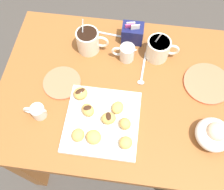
{
  "coord_description": "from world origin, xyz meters",
  "views": [
    {
      "loc": [
        0.04,
        -0.48,
        1.61
      ],
      "look_at": [
        -0.01,
        -0.05,
        0.76
      ],
      "focal_mm": 40.42,
      "sensor_mm": 36.0,
      "label": 1
    }
  ],
  "objects": [
    {
      "name": "pastry_plate_square",
      "position": [
        -0.04,
        -0.15,
        0.75
      ],
      "size": [
        0.27,
        0.27,
        0.02
      ],
      "primitive_type": "cube",
      "color": "silver",
      "rests_on": "dining_table"
    },
    {
      "name": "cream_pitcher_white",
      "position": [
        0.02,
        0.15,
        0.78
      ],
      "size": [
        0.1,
        0.06,
        0.07
      ],
      "color": "silver",
      "rests_on": "dining_table"
    },
    {
      "name": "ice_cream_bowl",
      "position": [
        0.36,
        -0.16,
        0.78
      ],
      "size": [
        0.13,
        0.13,
        0.09
      ],
      "color": "silver",
      "rests_on": "dining_table"
    },
    {
      "name": "chocolate_drizzle_2",
      "position": [
        -0.13,
        -0.06,
        0.79
      ],
      "size": [
        0.04,
        0.04,
        0.0
      ],
      "primitive_type": "ellipsoid",
      "rotation": [
        0.0,
        0.0,
        3.76
      ],
      "color": "#381E11",
      "rests_on": "beignet_2"
    },
    {
      "name": "ground_plane",
      "position": [
        0.0,
        0.0,
        0.0
      ],
      "size": [
        8.0,
        8.0,
        0.0
      ],
      "primitive_type": "plane",
      "color": "#423D38"
    },
    {
      "name": "saucer_coral_left",
      "position": [
        -0.22,
        -0.01,
        0.74
      ],
      "size": [
        0.15,
        0.15,
        0.01
      ],
      "primitive_type": "cylinder",
      "color": "#E5704C",
      "rests_on": "dining_table"
    },
    {
      "name": "saucer_coral_right",
      "position": [
        0.35,
        0.06,
        0.74
      ],
      "size": [
        0.19,
        0.19,
        0.01
      ],
      "primitive_type": "cylinder",
      "color": "#E5704C",
      "rests_on": "dining_table"
    },
    {
      "name": "chocolate_sauce_pitcher",
      "position": [
        -0.27,
        -0.15,
        0.77
      ],
      "size": [
        0.09,
        0.05,
        0.06
      ],
      "color": "silver",
      "rests_on": "dining_table"
    },
    {
      "name": "beignet_2",
      "position": [
        -0.13,
        -0.06,
        0.77
      ],
      "size": [
        0.07,
        0.06,
        0.03
      ],
      "primitive_type": "ellipsoid",
      "rotation": [
        0.0,
        0.0,
        3.45
      ],
      "color": "#DBA351",
      "rests_on": "pastry_plate_square"
    },
    {
      "name": "beignet_5",
      "position": [
        -0.06,
        -0.22,
        0.77
      ],
      "size": [
        0.07,
        0.07,
        0.04
      ],
      "primitive_type": "ellipsoid",
      "rotation": [
        0.0,
        0.0,
        5.56
      ],
      "color": "#DBA351",
      "rests_on": "pastry_plate_square"
    },
    {
      "name": "beignet_1",
      "position": [
        -0.11,
        -0.22,
        0.77
      ],
      "size": [
        0.05,
        0.05,
        0.03
      ],
      "primitive_type": "ellipsoid",
      "rotation": [
        0.0,
        0.0,
        1.54
      ],
      "color": "#DBA351",
      "rests_on": "pastry_plate_square"
    },
    {
      "name": "beignet_7",
      "position": [
        0.05,
        -0.16,
        0.77
      ],
      "size": [
        0.06,
        0.06,
        0.04
      ],
      "primitive_type": "ellipsoid",
      "rotation": [
        0.0,
        0.0,
        3.62
      ],
      "color": "#DBA351",
      "rests_on": "pastry_plate_square"
    },
    {
      "name": "beignet_6",
      "position": [
        0.06,
        -0.23,
        0.77
      ],
      "size": [
        0.06,
        0.06,
        0.03
      ],
      "primitive_type": "ellipsoid",
      "rotation": [
        0.0,
        0.0,
        3.97
      ],
      "color": "#DBA351",
      "rests_on": "pastry_plate_square"
    },
    {
      "name": "beignet_0",
      "position": [
        0.01,
        -0.1,
        0.77
      ],
      "size": [
        0.06,
        0.06,
        0.03
      ],
      "primitive_type": "ellipsoid",
      "rotation": [
        0.0,
        0.0,
        4.4
      ],
      "color": "#DBA351",
      "rests_on": "pastry_plate_square"
    },
    {
      "name": "dining_table",
      "position": [
        0.0,
        0.0,
        0.58
      ],
      "size": [
        0.94,
        0.71,
        0.74
      ],
      "color": "#935628",
      "rests_on": "ground_plane"
    },
    {
      "name": "coffee_mug_cream_right",
      "position": [
        0.15,
        0.17,
        0.79
      ],
      "size": [
        0.13,
        0.09,
        0.14
      ],
      "color": "silver",
      "rests_on": "dining_table"
    },
    {
      "name": "coffee_mug_cream_left",
      "position": [
        -0.14,
        0.17,
        0.79
      ],
      "size": [
        0.13,
        0.09,
        0.15
      ],
      "color": "silver",
      "rests_on": "dining_table"
    },
    {
      "name": "chocolate_drizzle_4",
      "position": [
        -0.01,
        -0.15,
        0.79
      ],
      "size": [
        0.03,
        0.04,
        0.0
      ],
      "primitive_type": "ellipsoid",
      "rotation": [
        0.0,
        0.0,
        4.96
      ],
      "color": "#381E11",
      "rests_on": "beignet_4"
    },
    {
      "name": "loose_spoon_near_saucer",
      "position": [
        0.09,
        0.08,
        0.74
      ],
      "size": [
        0.03,
        0.16,
        0.01
      ],
      "color": "silver",
      "rests_on": "dining_table"
    },
    {
      "name": "loose_spoon_by_plate",
      "position": [
        -0.11,
        0.27,
        0.74
      ],
      "size": [
        0.16,
        0.03,
        0.01
      ],
      "color": "silver",
      "rests_on": "dining_table"
    },
    {
      "name": "chocolate_drizzle_3",
      "position": [
        -0.09,
        -0.13,
        0.79
      ],
      "size": [
        0.03,
        0.03,
        0.0
      ],
      "primitive_type": "ellipsoid",
      "rotation": [
        0.0,
        0.0,
        0.31
      ],
      "color": "#381E11",
      "rests_on": "beignet_3"
    },
    {
      "name": "sugar_caddy",
      "position": [
        0.03,
        0.25,
        0.78
      ],
      "size": [
        0.09,
        0.07,
        0.11
      ],
      "color": "#191E51",
      "rests_on": "dining_table"
    },
    {
      "name": "beignet_4",
      "position": [
        -0.01,
        -0.15,
        0.77
      ],
      "size": [
        0.06,
        0.06,
        0.04
      ],
      "primitive_type": "ellipsoid",
      "rotation": [
        0.0,
        0.0,
        4.97
      ],
      "color": "#DBA351",
      "rests_on": "pastry_plate_square"
    },
    {
      "name": "beignet_3",
      "position": [
        -0.09,
        -0.13,
        0.77
      ],
      "size": [
        0.07,
        0.07,
        0.04
      ],
      "primitive_type": "ellipsoid",
      "rotation": [
        0.0,
        0.0,
        0.73
      ],
      "color": "#DBA351",
      "rests_on": "pastry_plate_square"
    }
  ]
}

